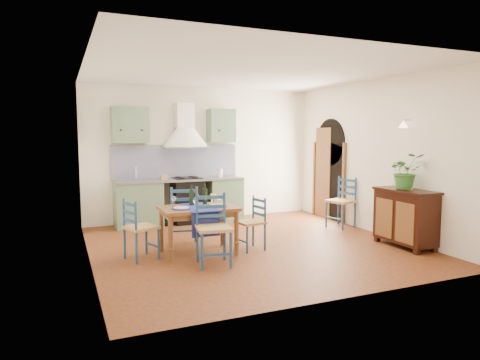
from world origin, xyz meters
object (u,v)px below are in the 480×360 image
at_px(chair_near, 213,228).
at_px(potted_plant, 406,171).
at_px(dining_table, 198,212).
at_px(sideboard, 405,216).

bearing_deg(chair_near, potted_plant, -4.91).
height_order(dining_table, chair_near, dining_table).
bearing_deg(sideboard, chair_near, 174.59).
relative_size(chair_near, sideboard, 0.94).
relative_size(sideboard, potted_plant, 1.81).
xyz_separation_m(dining_table, potted_plant, (3.20, -0.88, 0.59)).
relative_size(chair_near, potted_plant, 1.70).
height_order(dining_table, sideboard, dining_table).
bearing_deg(dining_table, potted_plant, -15.30).
height_order(dining_table, potted_plant, potted_plant).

